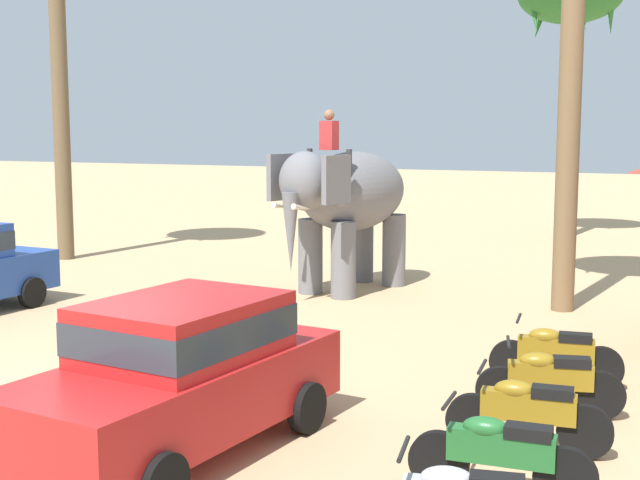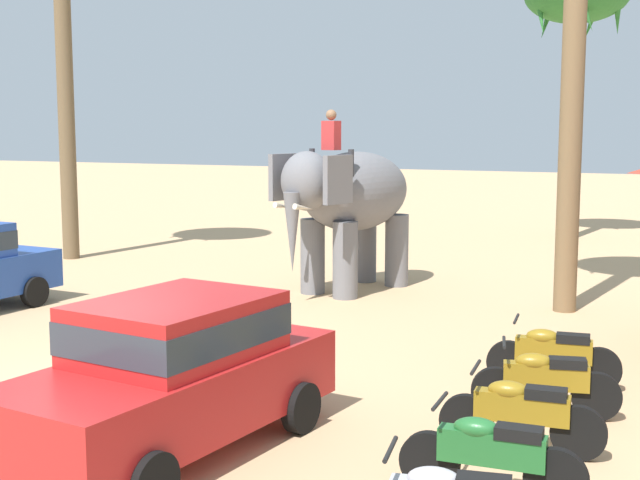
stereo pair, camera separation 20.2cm
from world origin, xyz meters
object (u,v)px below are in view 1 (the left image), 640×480
motorcycle_far_in_row (550,380)px  motorcycle_end_of_row (556,353)px  elephant_with_mahout (347,199)px  motorcycle_mid_row (501,453)px  motorcycle_fourth_in_row (528,411)px  palm_tree_behind_elephant (570,3)px  car_sedan_foreground (181,370)px

motorcycle_far_in_row → motorcycle_end_of_row: same height
elephant_with_mahout → motorcycle_far_in_row: bearing=-51.0°
elephant_with_mahout → motorcycle_far_in_row: size_ratio=2.27×
motorcycle_far_in_row → motorcycle_mid_row: bearing=-90.6°
motorcycle_fourth_in_row → motorcycle_far_in_row: same height
motorcycle_mid_row → palm_tree_behind_elephant: size_ratio=0.21×
motorcycle_far_in_row → palm_tree_behind_elephant: 19.18m
motorcycle_far_in_row → motorcycle_end_of_row: size_ratio=0.99×
car_sedan_foreground → motorcycle_far_in_row: bearing=39.3°
motorcycle_mid_row → motorcycle_end_of_row: 3.97m
elephant_with_mahout → palm_tree_behind_elephant: bearing=75.3°
motorcycle_fourth_in_row → elephant_with_mahout: bearing=124.0°
motorcycle_fourth_in_row → palm_tree_behind_elephant: bearing=97.4°
elephant_with_mahout → motorcycle_end_of_row: elephant_with_mahout is taller
car_sedan_foreground → motorcycle_mid_row: (3.45, 0.19, -0.46)m
palm_tree_behind_elephant → motorcycle_end_of_row: bearing=-81.9°
motorcycle_mid_row → palm_tree_behind_elephant: bearing=96.9°
car_sedan_foreground → motorcycle_fourth_in_row: bearing=23.9°
motorcycle_far_in_row → palm_tree_behind_elephant: bearing=98.0°
elephant_with_mahout → motorcycle_mid_row: elephant_with_mahout is taller
car_sedan_foreground → motorcycle_end_of_row: size_ratio=2.38×
motorcycle_end_of_row → palm_tree_behind_elephant: bearing=98.1°
motorcycle_mid_row → motorcycle_end_of_row: same height
elephant_with_mahout → motorcycle_end_of_row: (5.26, -5.34, -1.53)m
motorcycle_mid_row → motorcycle_fourth_in_row: size_ratio=1.00×
car_sedan_foreground → motorcycle_fourth_in_row: car_sedan_foreground is taller
car_sedan_foreground → motorcycle_far_in_row: (3.47, 2.84, -0.46)m
car_sedan_foreground → motorcycle_end_of_row: 5.36m
motorcycle_end_of_row → car_sedan_foreground: bearing=-128.7°
motorcycle_end_of_row → palm_tree_behind_elephant: palm_tree_behind_elephant is taller
motorcycle_far_in_row → motorcycle_end_of_row: 1.33m
elephant_with_mahout → car_sedan_foreground: bearing=-78.6°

